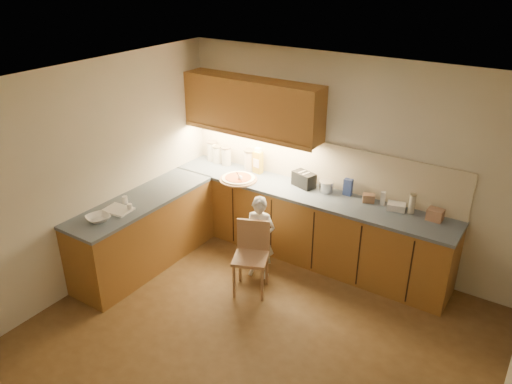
{
  "coord_description": "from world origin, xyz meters",
  "views": [
    {
      "loc": [
        2.2,
        -3.35,
        3.6
      ],
      "look_at": [
        -0.8,
        1.2,
        1.0
      ],
      "focal_mm": 35.0,
      "sensor_mm": 36.0,
      "label": 1
    }
  ],
  "objects_px": {
    "child": "(260,238)",
    "wooden_chair": "(252,252)",
    "toaster": "(304,179)",
    "pizza_on_board": "(238,179)",
    "oil_jug": "(258,162)"
  },
  "relations": [
    {
      "from": "child",
      "to": "wooden_chair",
      "type": "bearing_deg",
      "value": -90.53
    },
    {
      "from": "child",
      "to": "toaster",
      "type": "xyz_separation_m",
      "value": [
        0.12,
        0.84,
        0.49
      ]
    },
    {
      "from": "child",
      "to": "toaster",
      "type": "distance_m",
      "value": 0.98
    },
    {
      "from": "pizza_on_board",
      "to": "child",
      "type": "distance_m",
      "value": 0.96
    },
    {
      "from": "oil_jug",
      "to": "wooden_chair",
      "type": "bearing_deg",
      "value": -59.85
    },
    {
      "from": "child",
      "to": "toaster",
      "type": "height_order",
      "value": "toaster"
    },
    {
      "from": "oil_jug",
      "to": "toaster",
      "type": "bearing_deg",
      "value": -3.44
    },
    {
      "from": "wooden_chair",
      "to": "toaster",
      "type": "height_order",
      "value": "toaster"
    },
    {
      "from": "toaster",
      "to": "pizza_on_board",
      "type": "bearing_deg",
      "value": -141.85
    },
    {
      "from": "pizza_on_board",
      "to": "toaster",
      "type": "height_order",
      "value": "pizza_on_board"
    },
    {
      "from": "pizza_on_board",
      "to": "child",
      "type": "bearing_deg",
      "value": -38.09
    },
    {
      "from": "pizza_on_board",
      "to": "wooden_chair",
      "type": "relative_size",
      "value": 0.58
    },
    {
      "from": "oil_jug",
      "to": "toaster",
      "type": "height_order",
      "value": "oil_jug"
    },
    {
      "from": "pizza_on_board",
      "to": "toaster",
      "type": "distance_m",
      "value": 0.86
    },
    {
      "from": "pizza_on_board",
      "to": "wooden_chair",
      "type": "distance_m",
      "value": 1.18
    }
  ]
}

